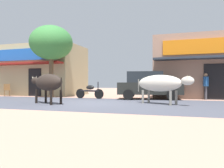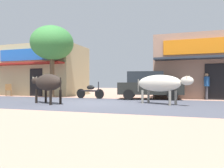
{
  "view_description": "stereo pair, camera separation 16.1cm",
  "coord_description": "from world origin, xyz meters",
  "px_view_note": "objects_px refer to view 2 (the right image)",
  "views": [
    {
      "loc": [
        4.22,
        -9.62,
        0.9
      ],
      "look_at": [
        0.69,
        1.45,
        0.91
      ],
      "focal_mm": 34.88,
      "sensor_mm": 36.0,
      "label": 1
    },
    {
      "loc": [
        4.37,
        -9.57,
        0.9
      ],
      "look_at": [
        0.69,
        1.45,
        0.91
      ],
      "focal_mm": 34.88,
      "sensor_mm": 36.0,
      "label": 2
    }
  ],
  "objects_px": {
    "roadside_tree": "(52,43)",
    "cow_near_brown": "(47,83)",
    "cafe_chair_near_tree": "(8,89)",
    "parked_motorcycle": "(90,91)",
    "parked_hatchback_car": "(148,85)",
    "cow_far_dark": "(160,83)",
    "pedestrian_by_shop": "(207,84)"
  },
  "relations": [
    {
      "from": "cow_far_dark",
      "to": "pedestrian_by_shop",
      "type": "height_order",
      "value": "pedestrian_by_shop"
    },
    {
      "from": "cow_near_brown",
      "to": "cafe_chair_near_tree",
      "type": "xyz_separation_m",
      "value": [
        -6.73,
        4.63,
        -0.46
      ]
    },
    {
      "from": "cow_far_dark",
      "to": "roadside_tree",
      "type": "bearing_deg",
      "value": 158.85
    },
    {
      "from": "roadside_tree",
      "to": "parked_motorcycle",
      "type": "distance_m",
      "value": 4.44
    },
    {
      "from": "cow_far_dark",
      "to": "pedestrian_by_shop",
      "type": "xyz_separation_m",
      "value": [
        2.28,
        3.83,
        -0.03
      ]
    },
    {
      "from": "cow_near_brown",
      "to": "pedestrian_by_shop",
      "type": "bearing_deg",
      "value": 35.35
    },
    {
      "from": "parked_motorcycle",
      "to": "pedestrian_by_shop",
      "type": "relative_size",
      "value": 1.27
    },
    {
      "from": "cow_near_brown",
      "to": "cafe_chair_near_tree",
      "type": "height_order",
      "value": "cow_near_brown"
    },
    {
      "from": "parked_hatchback_car",
      "to": "cow_near_brown",
      "type": "bearing_deg",
      "value": -131.96
    },
    {
      "from": "parked_hatchback_car",
      "to": "parked_motorcycle",
      "type": "height_order",
      "value": "parked_hatchback_car"
    },
    {
      "from": "parked_motorcycle",
      "to": "pedestrian_by_shop",
      "type": "xyz_separation_m",
      "value": [
        6.84,
        1.23,
        0.44
      ]
    },
    {
      "from": "parked_motorcycle",
      "to": "cow_near_brown",
      "type": "bearing_deg",
      "value": -96.06
    },
    {
      "from": "cow_far_dark",
      "to": "cafe_chair_near_tree",
      "type": "xyz_separation_m",
      "value": [
        -11.71,
        3.31,
        -0.42
      ]
    },
    {
      "from": "cow_near_brown",
      "to": "parked_motorcycle",
      "type": "bearing_deg",
      "value": 83.94
    },
    {
      "from": "roadside_tree",
      "to": "pedestrian_by_shop",
      "type": "bearing_deg",
      "value": 5.19
    },
    {
      "from": "roadside_tree",
      "to": "cow_near_brown",
      "type": "bearing_deg",
      "value": -58.54
    },
    {
      "from": "cafe_chair_near_tree",
      "to": "pedestrian_by_shop",
      "type": "bearing_deg",
      "value": 2.12
    },
    {
      "from": "cow_near_brown",
      "to": "pedestrian_by_shop",
      "type": "distance_m",
      "value": 8.9
    },
    {
      "from": "cafe_chair_near_tree",
      "to": "parked_motorcycle",
      "type": "bearing_deg",
      "value": -5.71
    },
    {
      "from": "parked_hatchback_car",
      "to": "roadside_tree",
      "type": "bearing_deg",
      "value": -178.45
    },
    {
      "from": "parked_hatchback_car",
      "to": "cow_near_brown",
      "type": "distance_m",
      "value": 5.96
    },
    {
      "from": "roadside_tree",
      "to": "parked_motorcycle",
      "type": "bearing_deg",
      "value": -6.38
    },
    {
      "from": "cow_near_brown",
      "to": "cafe_chair_near_tree",
      "type": "bearing_deg",
      "value": 145.48
    },
    {
      "from": "parked_motorcycle",
      "to": "roadside_tree",
      "type": "bearing_deg",
      "value": 173.62
    },
    {
      "from": "parked_hatchback_car",
      "to": "pedestrian_by_shop",
      "type": "height_order",
      "value": "parked_hatchback_car"
    },
    {
      "from": "parked_hatchback_car",
      "to": "parked_motorcycle",
      "type": "relative_size",
      "value": 2.01
    },
    {
      "from": "roadside_tree",
      "to": "pedestrian_by_shop",
      "type": "distance_m",
      "value": 10.29
    },
    {
      "from": "cow_near_brown",
      "to": "cow_far_dark",
      "type": "relative_size",
      "value": 0.94
    },
    {
      "from": "parked_hatchback_car",
      "to": "cow_near_brown",
      "type": "height_order",
      "value": "parked_hatchback_car"
    },
    {
      "from": "cow_far_dark",
      "to": "cow_near_brown",
      "type": "bearing_deg",
      "value": -165.13
    },
    {
      "from": "cow_near_brown",
      "to": "cafe_chair_near_tree",
      "type": "distance_m",
      "value": 8.18
    },
    {
      "from": "parked_hatchback_car",
      "to": "parked_motorcycle",
      "type": "bearing_deg",
      "value": -171.78
    }
  ]
}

